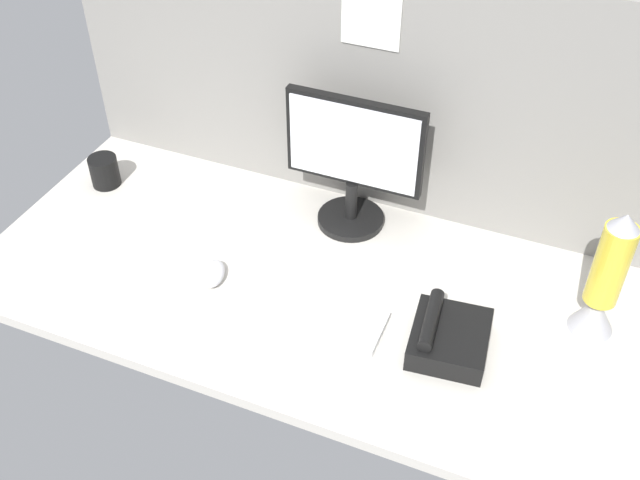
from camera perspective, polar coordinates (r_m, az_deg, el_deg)
ground_plane at (r=187.62cm, az=1.23°, el=-3.75°), size 180.00×80.00×3.00cm
cubicle_wall_back at (r=194.75cm, az=5.50°, el=10.95°), size 180.00×5.50×67.17cm
monitor at (r=193.40cm, az=2.55°, el=6.12°), size 36.38×18.00×37.21cm
keyboard at (r=178.51cm, az=-0.99°, el=-5.54°), size 37.10×13.29×2.00cm
mouse at (r=188.86cm, az=-8.09°, el=-2.54°), size 8.21×10.83×3.40cm
mug_black_travel at (r=224.43cm, az=-16.00°, el=5.03°), size 8.15×8.15×8.89cm
lava_lamp at (r=178.09cm, az=20.72°, el=-3.10°), size 10.32×10.32×33.77cm
desk_phone at (r=172.82cm, az=9.65°, el=-7.26°), size 18.88×20.66×8.80cm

